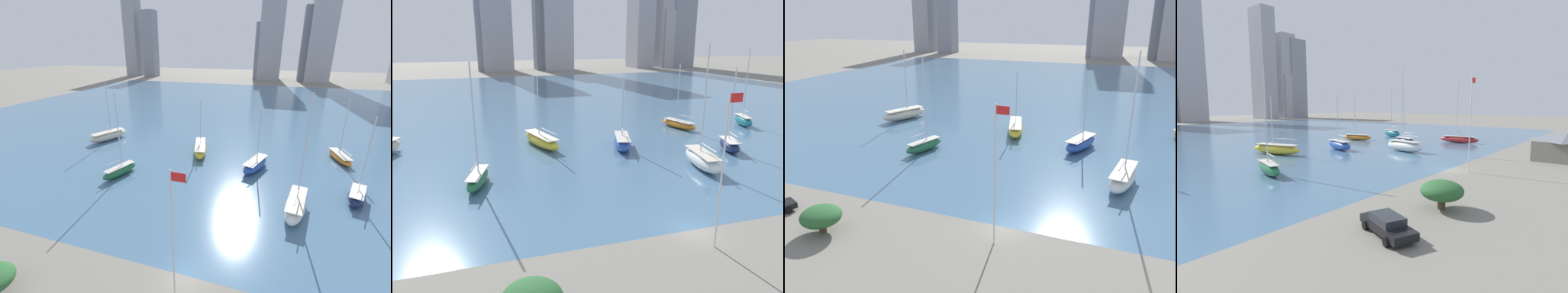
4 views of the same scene
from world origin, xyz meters
TOP-DOWN VIEW (x-y plane):
  - ground_plane at (0.00, 0.00)m, footprint 500.00×500.00m
  - harbor_water at (0.00, 70.00)m, footprint 180.00×140.00m
  - boat_shed at (19.59, -11.83)m, footprint 9.49×8.88m
  - flag_pole at (0.18, -3.02)m, footprint 1.24×0.14m
  - yard_shrub at (-15.70, -7.11)m, footprint 3.82×3.82m
  - distant_city_skyline at (29.71, 170.81)m, footprint 209.85×22.56m
  - sailboat_green at (-18.04, 16.62)m, footprint 3.60×7.36m
  - sailboat_navy at (18.92, 19.80)m, footprint 3.94×6.40m
  - sailboat_white at (10.47, 14.35)m, footprint 3.95×9.34m
  - sailboat_teal at (32.38, 33.34)m, footprint 3.54×6.80m
  - sailboat_yellow at (-7.84, 30.77)m, footprint 5.16×10.89m
  - sailboat_red at (30.74, 11.97)m, footprint 2.80×9.60m
  - sailboat_orange at (19.33, 35.26)m, footprint 4.25×8.48m
  - sailboat_blue at (3.97, 26.10)m, footprint 4.96×8.83m
  - parked_sedan_black at (-23.10, -6.69)m, footprint 3.76×5.41m

SIDE VIEW (x-z plane):
  - ground_plane at x=0.00m, z-range 0.00..0.00m
  - harbor_water at x=0.00m, z-range 0.00..0.00m
  - parked_sedan_black at x=-23.10m, z-range 0.03..1.50m
  - sailboat_orange at x=19.33m, z-range -5.14..6.80m
  - sailboat_red at x=30.74m, z-range -6.40..8.29m
  - sailboat_navy at x=18.92m, z-range -5.23..7.22m
  - sailboat_green at x=-18.04m, z-range -6.09..8.10m
  - sailboat_yellow at x=-7.84m, z-range -4.38..6.41m
  - sailboat_blue at x=3.97m, z-range -4.53..6.58m
  - sailboat_teal at x=32.38m, z-range -6.09..8.31m
  - sailboat_white at x=10.47m, z-range -6.80..9.13m
  - yard_shrub at x=-15.70m, z-range 0.37..2.95m
  - boat_shed at x=19.59m, z-range 0.00..4.54m
  - flag_pole at x=0.18m, z-range 0.50..13.41m
  - distant_city_skyline at x=29.71m, z-range -8.78..65.64m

